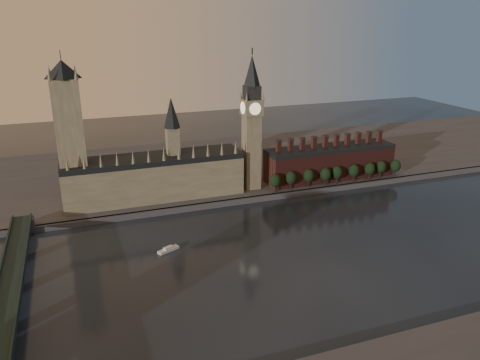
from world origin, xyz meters
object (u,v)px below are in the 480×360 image
Objects in this scene: big_ben at (252,122)px; river_boat at (168,249)px; victoria_tower at (70,131)px; westminster_bridge at (8,301)px.

big_ben reaches higher than river_boat.
westminster_bridge is at bearing -106.56° from victoria_tower.
victoria_tower is at bearing 177.80° from big_ben.
victoria_tower reaches higher than westminster_bridge.
victoria_tower reaches higher than big_ben.
big_ben is 205.83m from westminster_bridge.
victoria_tower is 130.12m from big_ben.
river_boat is at bearing 24.23° from westminster_bridge.
victoria_tower is 7.79× the size of river_boat.
victoria_tower is 0.54× the size of westminster_bridge.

